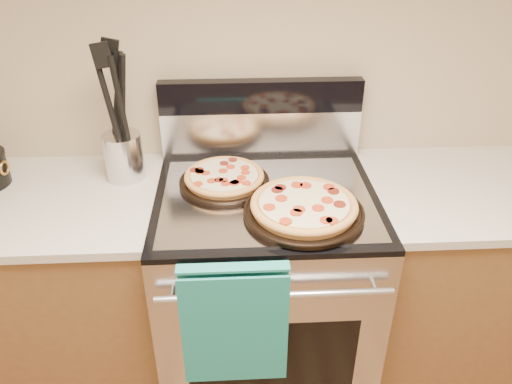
{
  "coord_description": "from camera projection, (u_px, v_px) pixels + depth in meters",
  "views": [
    {
      "loc": [
        -0.11,
        0.19,
        1.81
      ],
      "look_at": [
        -0.04,
        1.55,
        0.99
      ],
      "focal_mm": 35.0,
      "sensor_mm": 36.0,
      "label": 1
    }
  ],
  "objects": [
    {
      "name": "wall_back",
      "position": [
        261.0,
        42.0,
        1.79
      ],
      "size": [
        4.0,
        0.0,
        4.0
      ],
      "primitive_type": "plane",
      "rotation": [
        1.57,
        0.0,
        0.0
      ],
      "color": "#C1B08C",
      "rests_on": "ground"
    },
    {
      "name": "range_body",
      "position": [
        265.0,
        297.0,
        1.95
      ],
      "size": [
        0.76,
        0.68,
        0.9
      ],
      "primitive_type": "cube",
      "color": "#B7B7BC",
      "rests_on": "ground"
    },
    {
      "name": "oven_window",
      "position": [
        272.0,
        366.0,
        1.67
      ],
      "size": [
        0.56,
        0.01,
        0.4
      ],
      "primitive_type": "cube",
      "color": "black",
      "rests_on": "range_body"
    },
    {
      "name": "cooktop",
      "position": [
        266.0,
        197.0,
        1.72
      ],
      "size": [
        0.76,
        0.68,
        0.02
      ],
      "primitive_type": "cube",
      "color": "black",
      "rests_on": "range_body"
    },
    {
      "name": "backsplash_lower",
      "position": [
        261.0,
        133.0,
        1.93
      ],
      "size": [
        0.76,
        0.06,
        0.18
      ],
      "primitive_type": "cube",
      "color": "silver",
      "rests_on": "cooktop"
    },
    {
      "name": "backsplash_upper",
      "position": [
        261.0,
        96.0,
        1.85
      ],
      "size": [
        0.76,
        0.06,
        0.12
      ],
      "primitive_type": "cube",
      "color": "black",
      "rests_on": "backsplash_lower"
    },
    {
      "name": "oven_handle",
      "position": [
        275.0,
        296.0,
        1.45
      ],
      "size": [
        0.7,
        0.03,
        0.03
      ],
      "primitive_type": "cylinder",
      "rotation": [
        0.0,
        1.57,
        0.0
      ],
      "color": "silver",
      "rests_on": "range_body"
    },
    {
      "name": "dish_towel",
      "position": [
        235.0,
        322.0,
        1.5
      ],
      "size": [
        0.32,
        0.05,
        0.42
      ],
      "primitive_type": null,
      "color": "teal",
      "rests_on": "oven_handle"
    },
    {
      "name": "foil_sheet",
      "position": [
        267.0,
        198.0,
        1.68
      ],
      "size": [
        0.7,
        0.55,
        0.01
      ],
      "primitive_type": "cube",
      "color": "gray",
      "rests_on": "cooktop"
    },
    {
      "name": "cabinet_left",
      "position": [
        40.0,
        302.0,
        1.94
      ],
      "size": [
        1.0,
        0.62,
        0.88
      ],
      "primitive_type": "cube",
      "color": "brown",
      "rests_on": "ground"
    },
    {
      "name": "countertop_left",
      "position": [
        10.0,
        203.0,
        1.71
      ],
      "size": [
        1.02,
        0.64,
        0.03
      ],
      "primitive_type": "cube",
      "color": "beige",
      "rests_on": "cabinet_left"
    },
    {
      "name": "cabinet_right",
      "position": [
        480.0,
        285.0,
        2.03
      ],
      "size": [
        1.0,
        0.62,
        0.88
      ],
      "primitive_type": "cube",
      "color": "brown",
      "rests_on": "ground"
    },
    {
      "name": "countertop_right",
      "position": [
        510.0,
        189.0,
        1.79
      ],
      "size": [
        1.02,
        0.64,
        0.03
      ],
      "primitive_type": "cube",
      "color": "beige",
      "rests_on": "cabinet_right"
    },
    {
      "name": "pepperoni_pizza_back",
      "position": [
        224.0,
        178.0,
        1.75
      ],
      "size": [
        0.32,
        0.32,
        0.04
      ],
      "primitive_type": null,
      "rotation": [
        0.0,
        0.0,
        0.03
      ],
      "color": "#BD7739",
      "rests_on": "foil_sheet"
    },
    {
      "name": "pepperoni_pizza_front",
      "position": [
        304.0,
        208.0,
        1.58
      ],
      "size": [
        0.47,
        0.47,
        0.05
      ],
      "primitive_type": null,
      "rotation": [
        0.0,
        0.0,
        -0.26
      ],
      "color": "#BD7739",
      "rests_on": "foil_sheet"
    },
    {
      "name": "utensil_crock",
      "position": [
        124.0,
        156.0,
        1.79
      ],
      "size": [
        0.16,
        0.16,
        0.17
      ],
      "primitive_type": "cylinder",
      "rotation": [
        0.0,
        0.0,
        -0.18
      ],
      "color": "silver",
      "rests_on": "countertop_left"
    }
  ]
}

